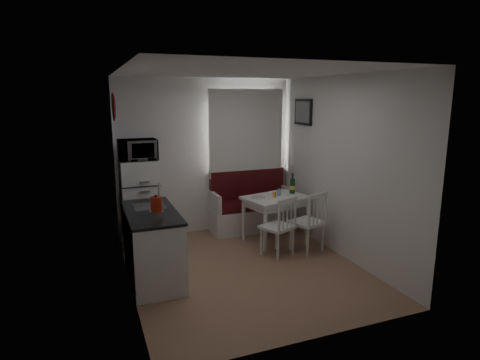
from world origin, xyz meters
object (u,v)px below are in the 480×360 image
object	(u,v)px
bench	(251,210)
chair_left	(280,221)
dining_table	(276,202)
microwave	(138,150)
kitchen_counter	(152,244)
fridge	(140,203)
wine_bottle	(292,183)
kettle	(156,204)
chair_right	(311,216)

from	to	relation	value
bench	chair_left	world-z (taller)	bench
dining_table	microwave	distance (m)	2.29
bench	kitchen_counter	bearing A→B (deg)	-144.92
dining_table	microwave	xyz separation A→B (m)	(-2.06, 0.51, 0.87)
kitchen_counter	dining_table	world-z (taller)	kitchen_counter
chair_left	fridge	bearing A→B (deg)	122.57
bench	fridge	distance (m)	1.95
kitchen_counter	microwave	bearing A→B (deg)	89.06
kitchen_counter	wine_bottle	world-z (taller)	kitchen_counter
chair_left	dining_table	bearing A→B (deg)	45.97
bench	kettle	distance (m)	2.50
kitchen_counter	microwave	size ratio (longest dim) A/B	2.35
fridge	microwave	world-z (taller)	microwave
chair_left	microwave	xyz separation A→B (m)	(-1.81, 1.17, 0.96)
chair_left	wine_bottle	xyz separation A→B (m)	(0.60, 0.76, 0.35)
chair_right	wine_bottle	world-z (taller)	wine_bottle
kettle	dining_table	bearing A→B (deg)	22.04
chair_right	chair_left	bearing A→B (deg)	160.27
chair_left	fridge	world-z (taller)	fridge
fridge	dining_table	bearing A→B (deg)	-15.21
fridge	wine_bottle	bearing A→B (deg)	-10.81
dining_table	chair_right	xyz separation A→B (m)	(0.25, -0.67, -0.08)
fridge	microwave	distance (m)	0.84
kettle	wine_bottle	bearing A→B (deg)	21.17
chair_left	kettle	bearing A→B (deg)	161.73
chair_right	bench	bearing A→B (deg)	86.97
chair_right	microwave	distance (m)	2.76
chair_right	dining_table	bearing A→B (deg)	91.18
chair_left	fridge	size ratio (longest dim) A/B	0.40
kitchen_counter	microwave	distance (m)	1.60
bench	chair_left	size ratio (longest dim) A/B	2.63
fridge	microwave	xyz separation A→B (m)	(0.00, -0.05, 0.84)
bench	chair_left	distance (m)	1.36
dining_table	chair_left	distance (m)	0.71
wine_bottle	chair_right	bearing A→B (deg)	-97.44
kitchen_counter	chair_left	bearing A→B (deg)	0.70
chair_left	chair_right	bearing A→B (deg)	-23.67
chair_left	microwave	world-z (taller)	microwave
bench	kettle	world-z (taller)	kettle
microwave	kettle	distance (m)	1.42
dining_table	chair_right	bearing A→B (deg)	-82.50
dining_table	kettle	distance (m)	2.22
chair_left	fridge	xyz separation A→B (m)	(-1.81, 1.22, 0.13)
bench	microwave	size ratio (longest dim) A/B	2.57
dining_table	kettle	world-z (taller)	kettle
fridge	kettle	size ratio (longest dim) A/B	6.04
bench	dining_table	size ratio (longest dim) A/B	1.30
fridge	chair_left	bearing A→B (deg)	-34.07
microwave	wine_bottle	world-z (taller)	microwave
kitchen_counter	chair_right	bearing A→B (deg)	0.48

